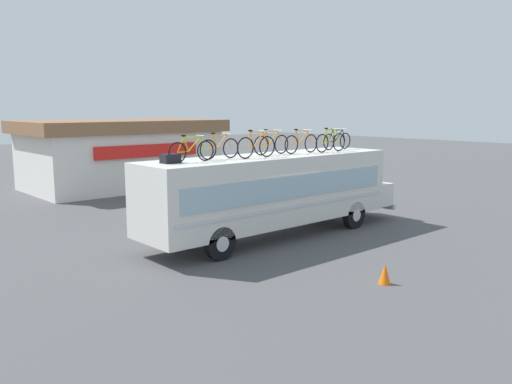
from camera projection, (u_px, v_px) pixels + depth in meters
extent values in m
plane|color=#4C4C4F|center=(270.00, 237.00, 19.64)|extent=(120.00, 120.00, 0.00)
cube|color=silver|center=(271.00, 189.00, 19.35)|extent=(10.37, 2.48, 2.44)
cube|color=silver|center=(365.00, 192.00, 23.18)|extent=(0.98, 2.29, 0.96)
cube|color=#99B7C6|center=(295.00, 187.00, 18.39)|extent=(9.54, 0.04, 0.79)
cube|color=#99B7C6|center=(248.00, 180.00, 20.25)|extent=(9.54, 0.04, 0.79)
cube|color=silver|center=(295.00, 206.00, 18.50)|extent=(9.95, 0.03, 0.12)
cube|color=silver|center=(248.00, 197.00, 20.36)|extent=(9.95, 0.03, 0.12)
cube|color=silver|center=(372.00, 203.00, 23.63)|extent=(0.16, 2.36, 0.24)
cylinder|color=black|center=(354.00, 215.00, 21.05)|extent=(1.08, 0.28, 1.08)
cylinder|color=silver|center=(354.00, 215.00, 21.05)|extent=(0.49, 0.30, 0.49)
cylinder|color=black|center=(313.00, 207.00, 22.68)|extent=(1.08, 0.28, 1.08)
cylinder|color=silver|center=(313.00, 207.00, 22.68)|extent=(0.49, 0.30, 0.49)
cylinder|color=black|center=(220.00, 243.00, 16.64)|extent=(1.08, 0.28, 1.08)
cylinder|color=silver|center=(220.00, 243.00, 16.64)|extent=(0.49, 0.30, 0.49)
cylinder|color=black|center=(181.00, 231.00, 18.27)|extent=(1.08, 0.28, 1.08)
cylinder|color=silver|center=(181.00, 231.00, 18.27)|extent=(0.49, 0.30, 0.49)
cube|color=black|center=(170.00, 159.00, 16.48)|extent=(0.56, 0.40, 0.29)
torus|color=black|center=(178.00, 153.00, 16.46)|extent=(0.66, 0.04, 0.66)
torus|color=black|center=(205.00, 151.00, 17.16)|extent=(0.66, 0.04, 0.66)
cylinder|color=#B2B20C|center=(186.00, 144.00, 16.63)|extent=(0.21, 0.04, 0.47)
cylinder|color=#B2B20C|center=(194.00, 144.00, 16.84)|extent=(0.50, 0.04, 0.45)
cylinder|color=#B2B20C|center=(192.00, 137.00, 16.75)|extent=(0.65, 0.04, 0.07)
cylinder|color=#B2B20C|center=(183.00, 152.00, 16.59)|extent=(0.41, 0.03, 0.05)
cylinder|color=#B2B20C|center=(181.00, 145.00, 16.50)|extent=(0.26, 0.03, 0.49)
cylinder|color=#B2B20C|center=(203.00, 144.00, 17.06)|extent=(0.22, 0.03, 0.46)
cylinder|color=silver|center=(200.00, 136.00, 16.96)|extent=(0.03, 0.44, 0.03)
ellipsoid|color=black|center=(184.00, 136.00, 16.53)|extent=(0.20, 0.08, 0.06)
torus|color=black|center=(208.00, 150.00, 17.50)|extent=(0.68, 0.04, 0.68)
torus|color=black|center=(231.00, 148.00, 18.13)|extent=(0.68, 0.04, 0.68)
cylinder|color=orange|center=(215.00, 141.00, 17.65)|extent=(0.19, 0.04, 0.49)
cylinder|color=orange|center=(222.00, 142.00, 17.84)|extent=(0.45, 0.04, 0.47)
cylinder|color=orange|center=(220.00, 135.00, 17.75)|extent=(0.58, 0.04, 0.07)
cylinder|color=orange|center=(213.00, 149.00, 17.62)|extent=(0.37, 0.03, 0.05)
cylinder|color=orange|center=(211.00, 142.00, 17.53)|extent=(0.24, 0.03, 0.51)
cylinder|color=orange|center=(229.00, 142.00, 18.04)|extent=(0.20, 0.03, 0.47)
cylinder|color=silver|center=(227.00, 133.00, 17.94)|extent=(0.03, 0.44, 0.03)
ellipsoid|color=black|center=(213.00, 133.00, 17.56)|extent=(0.20, 0.08, 0.06)
torus|color=black|center=(245.00, 148.00, 17.88)|extent=(0.74, 0.04, 0.74)
torus|color=black|center=(267.00, 146.00, 18.53)|extent=(0.74, 0.04, 0.74)
cylinder|color=orange|center=(252.00, 139.00, 18.03)|extent=(0.19, 0.04, 0.53)
cylinder|color=orange|center=(259.00, 139.00, 18.23)|extent=(0.47, 0.04, 0.51)
cylinder|color=orange|center=(257.00, 132.00, 18.13)|extent=(0.60, 0.04, 0.07)
cylinder|color=orange|center=(250.00, 147.00, 18.00)|extent=(0.38, 0.03, 0.05)
cylinder|color=orange|center=(248.00, 140.00, 17.90)|extent=(0.25, 0.03, 0.55)
cylinder|color=orange|center=(265.00, 139.00, 18.43)|extent=(0.21, 0.03, 0.51)
cylinder|color=silver|center=(263.00, 131.00, 18.32)|extent=(0.03, 0.44, 0.03)
ellipsoid|color=black|center=(250.00, 131.00, 17.93)|extent=(0.20, 0.08, 0.06)
torus|color=black|center=(261.00, 146.00, 19.17)|extent=(0.71, 0.04, 0.71)
torus|color=black|center=(281.00, 144.00, 19.84)|extent=(0.71, 0.04, 0.71)
cylinder|color=orange|center=(267.00, 138.00, 19.32)|extent=(0.20, 0.04, 0.51)
cylinder|color=orange|center=(274.00, 138.00, 19.53)|extent=(0.48, 0.04, 0.49)
cylinder|color=orange|center=(272.00, 131.00, 19.44)|extent=(0.62, 0.04, 0.07)
cylinder|color=orange|center=(265.00, 145.00, 19.29)|extent=(0.39, 0.03, 0.05)
cylinder|color=orange|center=(263.00, 138.00, 19.20)|extent=(0.25, 0.03, 0.53)
cylinder|color=orange|center=(280.00, 138.00, 19.74)|extent=(0.22, 0.03, 0.50)
cylinder|color=silver|center=(278.00, 130.00, 19.63)|extent=(0.03, 0.44, 0.03)
ellipsoid|color=black|center=(266.00, 130.00, 19.22)|extent=(0.20, 0.08, 0.06)
torus|color=black|center=(291.00, 145.00, 19.70)|extent=(0.71, 0.04, 0.71)
torus|color=black|center=(311.00, 143.00, 20.41)|extent=(0.71, 0.04, 0.71)
cylinder|color=orange|center=(298.00, 137.00, 19.87)|extent=(0.21, 0.04, 0.50)
cylinder|color=orange|center=(303.00, 137.00, 20.09)|extent=(0.50, 0.04, 0.49)
cylinder|color=orange|center=(302.00, 131.00, 19.99)|extent=(0.65, 0.04, 0.07)
cylinder|color=orange|center=(295.00, 144.00, 19.84)|extent=(0.41, 0.03, 0.05)
cylinder|color=orange|center=(294.00, 138.00, 19.74)|extent=(0.26, 0.03, 0.52)
cylinder|color=orange|center=(309.00, 137.00, 20.31)|extent=(0.22, 0.03, 0.49)
cylinder|color=silver|center=(308.00, 130.00, 20.20)|extent=(0.03, 0.44, 0.03)
ellipsoid|color=black|center=(296.00, 130.00, 19.77)|extent=(0.20, 0.08, 0.06)
torus|color=black|center=(322.00, 143.00, 20.35)|extent=(0.72, 0.04, 0.72)
torus|color=black|center=(339.00, 142.00, 21.01)|extent=(0.72, 0.04, 0.72)
cylinder|color=#B2B20C|center=(327.00, 136.00, 20.51)|extent=(0.19, 0.04, 0.52)
cylinder|color=#B2B20C|center=(332.00, 136.00, 20.71)|extent=(0.47, 0.04, 0.50)
cylinder|color=#B2B20C|center=(331.00, 130.00, 20.62)|extent=(0.60, 0.04, 0.07)
cylinder|color=#B2B20C|center=(325.00, 143.00, 20.48)|extent=(0.38, 0.03, 0.05)
cylinder|color=#B2B20C|center=(324.00, 136.00, 20.38)|extent=(0.25, 0.03, 0.54)
cylinder|color=#B2B20C|center=(338.00, 136.00, 20.91)|extent=(0.21, 0.03, 0.50)
cylinder|color=silver|center=(336.00, 129.00, 20.81)|extent=(0.03, 0.44, 0.03)
ellipsoid|color=black|center=(326.00, 128.00, 20.41)|extent=(0.20, 0.08, 0.06)
torus|color=black|center=(329.00, 142.00, 21.54)|extent=(0.68, 0.04, 0.68)
torus|color=black|center=(345.00, 141.00, 22.23)|extent=(0.68, 0.04, 0.68)
cylinder|color=black|center=(334.00, 135.00, 21.71)|extent=(0.20, 0.04, 0.48)
cylinder|color=black|center=(339.00, 135.00, 21.92)|extent=(0.48, 0.04, 0.46)
cylinder|color=black|center=(338.00, 130.00, 21.83)|extent=(0.63, 0.04, 0.07)
cylinder|color=black|center=(332.00, 141.00, 21.67)|extent=(0.40, 0.03, 0.05)
cylinder|color=black|center=(331.00, 136.00, 21.58)|extent=(0.26, 0.03, 0.50)
cylinder|color=black|center=(344.00, 135.00, 22.13)|extent=(0.22, 0.03, 0.47)
cylinder|color=silver|center=(343.00, 129.00, 22.02)|extent=(0.03, 0.44, 0.03)
ellipsoid|color=black|center=(333.00, 129.00, 21.61)|extent=(0.20, 0.08, 0.06)
cube|color=silver|center=(122.00, 160.00, 31.97)|extent=(10.61, 6.21, 3.32)
cube|color=brown|center=(120.00, 126.00, 31.65)|extent=(11.46, 6.71, 0.71)
cube|color=red|center=(148.00, 151.00, 29.48)|extent=(6.37, 0.16, 0.70)
cone|color=orange|center=(385.00, 274.00, 14.39)|extent=(0.34, 0.34, 0.57)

